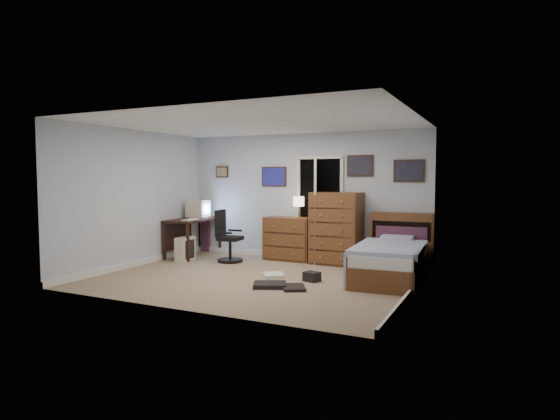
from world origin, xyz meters
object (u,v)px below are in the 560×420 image
object	(u,v)px
low_dresser	(289,239)
tall_dresser	(336,228)
office_chair	(227,242)
computer_desk	(190,227)
bed	(389,262)

from	to	relation	value
low_dresser	tall_dresser	xyz separation A→B (m)	(0.99, -0.02, 0.25)
office_chair	low_dresser	bearing A→B (deg)	29.64
computer_desk	tall_dresser	xyz separation A→B (m)	(3.07, 0.42, 0.08)
computer_desk	bed	bearing A→B (deg)	-11.03
low_dresser	bed	xyz separation A→B (m)	(2.20, -0.98, -0.13)
office_chair	bed	size ratio (longest dim) A/B	0.51
office_chair	bed	bearing A→B (deg)	-10.59
computer_desk	tall_dresser	bearing A→B (deg)	3.87
computer_desk	low_dresser	size ratio (longest dim) A/B	1.46
low_dresser	bed	size ratio (longest dim) A/B	0.48
computer_desk	tall_dresser	size ratio (longest dim) A/B	1.03
tall_dresser	computer_desk	bearing A→B (deg)	-169.97
computer_desk	office_chair	bearing A→B (deg)	-17.35
low_dresser	office_chair	bearing A→B (deg)	-144.58
tall_dresser	bed	size ratio (longest dim) A/B	0.69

